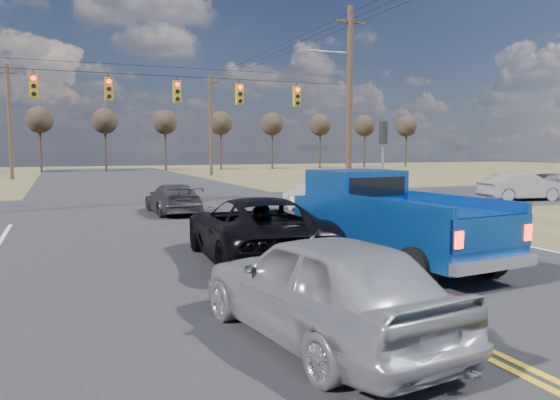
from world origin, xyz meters
name	(u,v)px	position (x,y,z in m)	size (l,w,h in m)	color
ground	(405,316)	(0.00, 0.00, 0.00)	(160.00, 160.00, 0.00)	brown
road_main	(228,230)	(0.00, 10.00, 0.00)	(14.00, 120.00, 0.02)	#28282B
road_cross	(179,207)	(0.00, 18.00, 0.00)	(120.00, 12.00, 0.02)	#28282B
signal_gantry	(189,97)	(0.50, 17.79, 5.06)	(19.60, 4.83, 10.00)	#473323
utility_poles	(182,91)	(0.00, 17.00, 5.23)	(19.60, 58.32, 10.00)	#473323
treeline	(147,99)	(0.00, 26.96, 5.70)	(87.00, 117.80, 7.40)	#33261C
pickup_truck	(389,220)	(1.98, 3.52, 1.05)	(2.79, 5.97, 2.17)	black
silver_suv	(321,286)	(-1.79, -0.55, 0.79)	(1.87, 4.65, 1.59)	#999AA0
black_suv	(256,229)	(-0.80, 5.00, 0.78)	(2.60, 5.63, 1.56)	black
white_car_queue	(317,197)	(4.83, 13.20, 0.67)	(1.42, 4.07, 1.34)	silver
dgrey_car_queue	(173,199)	(-0.80, 15.26, 0.62)	(1.75, 4.30, 1.25)	#38383D
cross_car_east_near	(522,187)	(17.10, 14.17, 0.73)	(4.40, 1.54, 1.45)	#92949A
cross_car_east_far	(557,184)	(21.70, 16.04, 0.63)	(4.34, 1.77, 1.26)	#39383E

